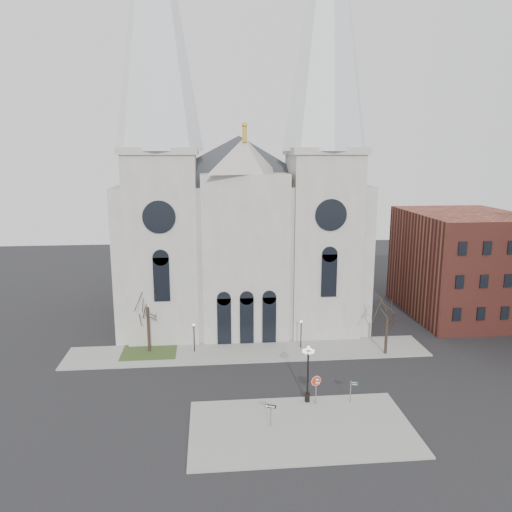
{
  "coord_description": "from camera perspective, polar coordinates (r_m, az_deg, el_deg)",
  "views": [
    {
      "loc": [
        -4.09,
        -41.06,
        21.95
      ],
      "look_at": [
        0.56,
        8.0,
        11.61
      ],
      "focal_mm": 35.0,
      "sensor_mm": 36.0,
      "label": 1
    }
  ],
  "objects": [
    {
      "name": "sidewalk_far",
      "position": [
        56.62,
        -0.86,
        -10.88
      ],
      "size": [
        40.0,
        6.0,
        0.14
      ],
      "primitive_type": "cube",
      "color": "gray",
      "rests_on": "ground"
    },
    {
      "name": "grass_patch",
      "position": [
        57.8,
        -12.07,
        -10.65
      ],
      "size": [
        6.0,
        5.0,
        0.18
      ],
      "primitive_type": "cube",
      "color": "#2C411C",
      "rests_on": "ground"
    },
    {
      "name": "stop_sign",
      "position": [
        45.3,
        6.88,
        -14.32
      ],
      "size": [
        0.96,
        0.17,
        2.68
      ],
      "rotation": [
        0.0,
        0.0,
        -0.15
      ],
      "color": "slate",
      "rests_on": "sidewalk_near"
    },
    {
      "name": "tree_left",
      "position": [
        55.95,
        -12.32,
        -5.44
      ],
      "size": [
        3.2,
        3.2,
        7.5
      ],
      "color": "black",
      "rests_on": "ground"
    },
    {
      "name": "bg_building_brick",
      "position": [
        73.23,
        22.48,
        -0.84
      ],
      "size": [
        14.0,
        18.0,
        14.0
      ],
      "primitive_type": "cube",
      "color": "brown",
      "rests_on": "ground"
    },
    {
      "name": "ped_lamp_left",
      "position": [
        56.13,
        -7.1,
        -8.7
      ],
      "size": [
        0.32,
        0.32,
        3.26
      ],
      "color": "black",
      "rests_on": "sidewalk_far"
    },
    {
      "name": "cathedral",
      "position": [
        64.14,
        -1.77,
        8.74
      ],
      "size": [
        33.0,
        26.66,
        54.0
      ],
      "color": "#99968F",
      "rests_on": "ground"
    },
    {
      "name": "ped_lamp_right",
      "position": [
        57.0,
        5.18,
        -8.33
      ],
      "size": [
        0.32,
        0.32,
        3.26
      ],
      "color": "black",
      "rests_on": "sidewalk_far"
    },
    {
      "name": "globe_lamp",
      "position": [
        45.03,
        5.96,
        -12.47
      ],
      "size": [
        1.23,
        1.23,
        5.28
      ],
      "rotation": [
        0.0,
        0.0,
        0.08
      ],
      "color": "black",
      "rests_on": "sidewalk_near"
    },
    {
      "name": "street_name_sign",
      "position": [
        46.33,
        10.86,
        -14.75
      ],
      "size": [
        0.65,
        0.19,
        2.06
      ],
      "rotation": [
        0.0,
        0.0,
        -0.22
      ],
      "color": "slate",
      "rests_on": "sidewalk_near"
    },
    {
      "name": "sidewalk_near",
      "position": [
        42.77,
        5.19,
        -18.97
      ],
      "size": [
        18.0,
        10.0,
        0.14
      ],
      "primitive_type": "cube",
      "color": "gray",
      "rests_on": "ground"
    },
    {
      "name": "tree_right",
      "position": [
        56.36,
        14.78,
        -6.63
      ],
      "size": [
        3.2,
        3.2,
        6.0
      ],
      "color": "black",
      "rests_on": "ground"
    },
    {
      "name": "ground",
      "position": [
        46.74,
        0.26,
        -16.16
      ],
      "size": [
        160.0,
        160.0,
        0.0
      ],
      "primitive_type": "plane",
      "color": "black",
      "rests_on": "ground"
    },
    {
      "name": "one_way_sign",
      "position": [
        42.06,
        1.71,
        -17.25
      ],
      "size": [
        0.83,
        0.33,
        1.99
      ],
      "rotation": [
        0.0,
        0.0,
        -0.35
      ],
      "color": "slate",
      "rests_on": "sidewalk_near"
    }
  ]
}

